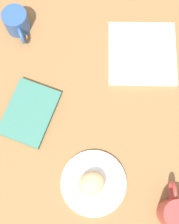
# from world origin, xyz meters

# --- Properties ---
(dining_table) EXTENTS (1.10, 0.90, 0.04)m
(dining_table) POSITION_xyz_m (0.00, 0.00, 0.02)
(dining_table) COLOR olive
(dining_table) RESTS_ON ground
(round_plate) EXTENTS (0.22, 0.22, 0.01)m
(round_plate) POSITION_xyz_m (-0.20, 0.02, 0.05)
(round_plate) COLOR white
(round_plate) RESTS_ON dining_table
(scone_pastry) EXTENTS (0.11, 0.11, 0.06)m
(scone_pastry) POSITION_xyz_m (-0.20, 0.03, 0.08)
(scone_pastry) COLOR tan
(scone_pastry) RESTS_ON round_plate
(square_plate) EXTENTS (0.25, 0.25, 0.02)m
(square_plate) POSITION_xyz_m (0.26, -0.16, 0.05)
(square_plate) COLOR white
(square_plate) RESTS_ON dining_table
(sauce_cup) EXTENTS (0.06, 0.06, 0.02)m
(sauce_cup) POSITION_xyz_m (0.21, -0.13, 0.07)
(sauce_cup) COLOR silver
(sauce_cup) RESTS_ON square_plate
(breakfast_wrap) EXTENTS (0.11, 0.13, 0.06)m
(breakfast_wrap) POSITION_xyz_m (0.30, -0.18, 0.09)
(breakfast_wrap) COLOR beige
(breakfast_wrap) RESTS_ON square_plate
(book_stack) EXTENTS (0.25, 0.22, 0.02)m
(book_stack) POSITION_xyz_m (0.04, 0.24, 0.05)
(book_stack) COLOR #387260
(book_stack) RESTS_ON dining_table
(coffee_mug) EXTENTS (0.13, 0.09, 0.09)m
(coffee_mug) POSITION_xyz_m (0.37, 0.30, 0.08)
(coffee_mug) COLOR #2D518C
(coffee_mug) RESTS_ON dining_table
(second_mug) EXTENTS (0.14, 0.09, 0.10)m
(second_mug) POSITION_xyz_m (-0.29, -0.22, 0.09)
(second_mug) COLOR #B23833
(second_mug) RESTS_ON dining_table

